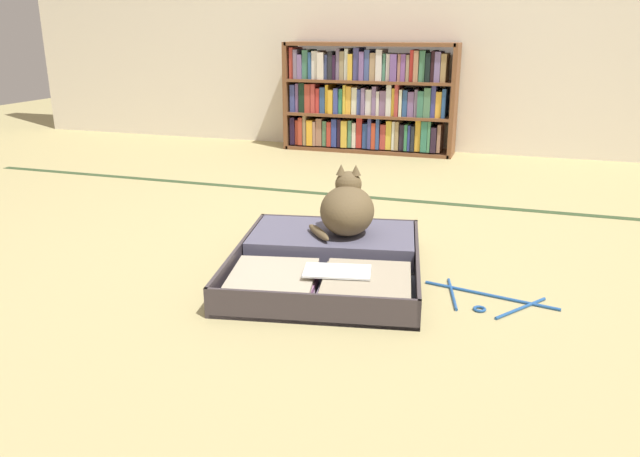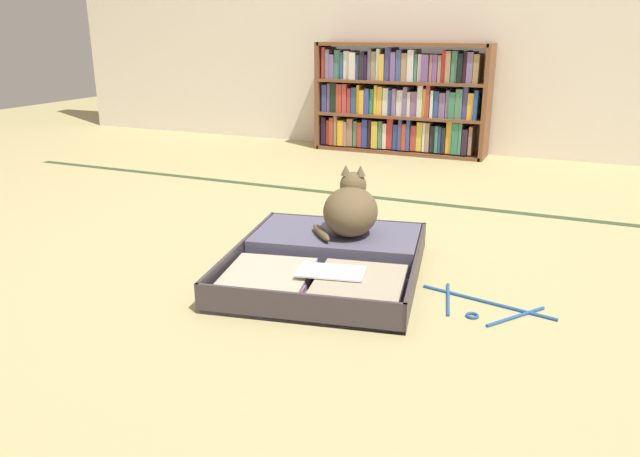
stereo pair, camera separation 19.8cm
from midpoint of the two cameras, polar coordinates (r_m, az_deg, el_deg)
name	(u,v)px [view 1 (the left image)]	position (r m, az deg, el deg)	size (l,w,h in m)	color
ground_plane	(316,265)	(2.31, -2.87, -3.43)	(10.00, 10.00, 0.00)	tan
tatami_border	(376,198)	(3.22, 3.42, 2.83)	(4.80, 0.05, 0.00)	#324829
bookshelf	(368,99)	(4.43, 3.15, 11.82)	(1.21, 0.25, 0.75)	brown
open_suitcase	(329,260)	(2.24, -1.70, -2.93)	(0.78, 0.89, 0.10)	#3C3439
black_cat	(347,209)	(2.32, 0.06, 1.78)	(0.29, 0.29, 0.26)	brown
clothes_hanger	(487,300)	(2.06, 12.49, -6.48)	(0.44, 0.27, 0.01)	#23549B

